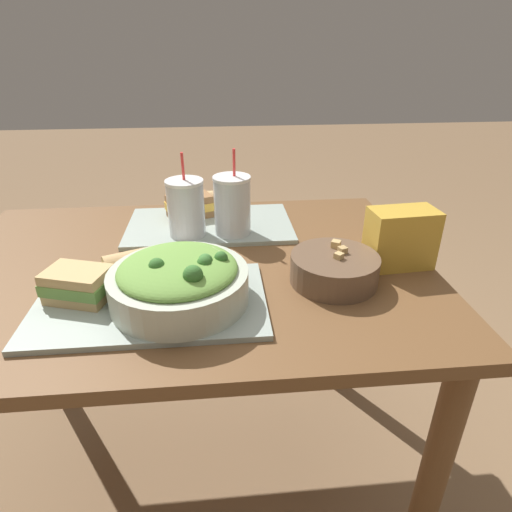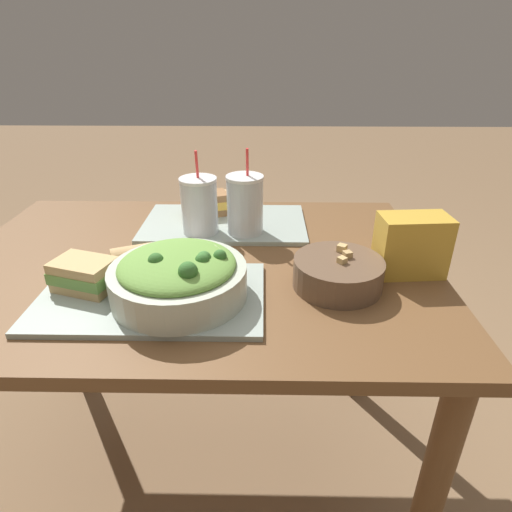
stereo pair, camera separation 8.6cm
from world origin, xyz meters
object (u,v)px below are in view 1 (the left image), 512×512
at_px(salad_bowl, 180,280).
at_px(drink_cup_red, 232,207).
at_px(sandwich_near, 78,284).
at_px(sandwich_far, 188,206).
at_px(napkin_folded, 181,259).
at_px(soup_bowl, 334,268).
at_px(baguette_near, 133,264).
at_px(baguette_far, 214,201).
at_px(drink_cup_dark, 184,210).
at_px(chip_bag, 401,238).

relative_size(salad_bowl, drink_cup_red, 1.21).
height_order(sandwich_near, sandwich_far, same).
height_order(salad_bowl, sandwich_near, salad_bowl).
height_order(sandwich_near, napkin_folded, sandwich_near).
bearing_deg(soup_bowl, salad_bowl, -168.83).
bearing_deg(baguette_near, sandwich_far, -39.66).
distance_m(soup_bowl, baguette_far, 0.50).
xyz_separation_m(sandwich_near, baguette_near, (0.09, 0.08, -0.00)).
height_order(salad_bowl, baguette_far, salad_bowl).
height_order(baguette_near, baguette_far, same).
bearing_deg(sandwich_near, baguette_near, 57.87).
xyz_separation_m(baguette_near, drink_cup_red, (0.23, 0.22, 0.04)).
bearing_deg(baguette_far, drink_cup_dark, 154.78).
height_order(baguette_far, drink_cup_red, drink_cup_red).
bearing_deg(salad_bowl, baguette_near, 135.46).
xyz_separation_m(soup_bowl, baguette_far, (-0.26, 0.43, 0.01)).
distance_m(soup_bowl, sandwich_near, 0.53).
height_order(drink_cup_red, napkin_folded, drink_cup_red).
bearing_deg(baguette_far, sandwich_near, 148.74).
xyz_separation_m(salad_bowl, napkin_folded, (-0.02, 0.20, -0.06)).
relative_size(soup_bowl, sandwich_far, 1.31).
distance_m(salad_bowl, napkin_folded, 0.21).
xyz_separation_m(sandwich_far, drink_cup_dark, (-0.00, -0.13, 0.04)).
xyz_separation_m(sandwich_near, sandwich_far, (0.20, 0.43, 0.00)).
distance_m(salad_bowl, drink_cup_dark, 0.33).
xyz_separation_m(baguette_near, napkin_folded, (0.09, 0.09, -0.04)).
relative_size(baguette_far, drink_cup_dark, 0.38).
bearing_deg(drink_cup_red, drink_cup_dark, 180.00).
xyz_separation_m(drink_cup_red, chip_bag, (0.38, -0.20, -0.02)).
height_order(baguette_near, chip_bag, chip_bag).
relative_size(sandwich_near, baguette_near, 1.11).
height_order(salad_bowl, napkin_folded, salad_bowl).
height_order(soup_bowl, drink_cup_red, drink_cup_red).
bearing_deg(napkin_folded, salad_bowl, -85.63).
bearing_deg(drink_cup_dark, baguette_near, -115.14).
relative_size(sandwich_far, drink_cup_red, 0.65).
bearing_deg(baguette_far, sandwich_far, 118.99).
height_order(baguette_near, sandwich_far, sandwich_far).
bearing_deg(napkin_folded, soup_bowl, -21.83).
bearing_deg(baguette_far, drink_cup_red, -165.89).
distance_m(sandwich_near, drink_cup_dark, 0.36).
distance_m(sandwich_far, chip_bag, 0.60).
bearing_deg(chip_bag, sandwich_near, -176.48).
bearing_deg(drink_cup_dark, soup_bowl, -37.97).
height_order(salad_bowl, baguette_near, salad_bowl).
xyz_separation_m(salad_bowl, sandwich_far, (-0.01, 0.45, -0.02)).
xyz_separation_m(sandwich_near, baguette_far, (0.27, 0.47, -0.00)).
xyz_separation_m(soup_bowl, sandwich_far, (-0.33, 0.39, 0.01)).
relative_size(soup_bowl, napkin_folded, 1.02).
distance_m(sandwich_near, drink_cup_red, 0.44).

